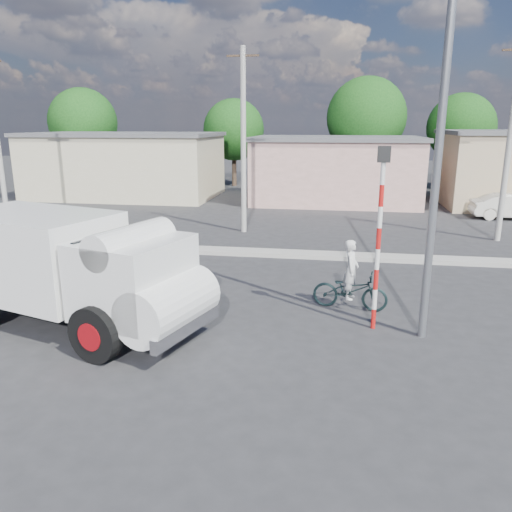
% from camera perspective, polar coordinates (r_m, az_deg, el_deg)
% --- Properties ---
extents(ground_plane, '(120.00, 120.00, 0.00)m').
position_cam_1_polar(ground_plane, '(11.45, -2.77, -10.12)').
color(ground_plane, '#2B2B2E').
rests_on(ground_plane, ground).
extents(median, '(40.00, 0.80, 0.16)m').
position_cam_1_polar(median, '(18.88, 2.31, 0.31)').
color(median, '#99968E').
rests_on(median, ground).
extents(truck, '(7.05, 4.23, 2.74)m').
position_cam_1_polar(truck, '(12.64, -20.16, -1.26)').
color(truck, black).
rests_on(truck, ground).
extents(bicycle, '(2.07, 0.99, 1.05)m').
position_cam_1_polar(bicycle, '(13.60, 10.69, -3.87)').
color(bicycle, black).
rests_on(bicycle, ground).
extents(cyclist, '(0.47, 0.64, 1.60)m').
position_cam_1_polar(cyclist, '(13.51, 10.75, -2.75)').
color(cyclist, silver).
rests_on(cyclist, ground).
extents(car_cream, '(3.97, 1.43, 1.30)m').
position_cam_1_polar(car_cream, '(29.16, 27.14, 5.04)').
color(car_cream, white).
rests_on(car_cream, ground).
extents(traffic_pole, '(0.28, 0.18, 4.36)m').
position_cam_1_polar(traffic_pole, '(11.89, 13.94, 3.58)').
color(traffic_pole, red).
rests_on(traffic_pole, ground).
extents(streetlight, '(2.34, 0.22, 9.00)m').
position_cam_1_polar(streetlight, '(11.49, 19.64, 14.69)').
color(streetlight, slate).
rests_on(streetlight, ground).
extents(building_row, '(37.80, 7.30, 4.44)m').
position_cam_1_polar(building_row, '(32.26, 7.48, 10.01)').
color(building_row, beige).
rests_on(building_row, ground).
extents(tree_row, '(43.62, 7.43, 8.42)m').
position_cam_1_polar(tree_row, '(38.61, 12.08, 14.86)').
color(tree_row, '#38281E').
rests_on(tree_row, ground).
extents(utility_poles, '(35.40, 0.24, 8.00)m').
position_cam_1_polar(utility_poles, '(22.17, 12.34, 12.61)').
color(utility_poles, '#99968E').
rests_on(utility_poles, ground).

